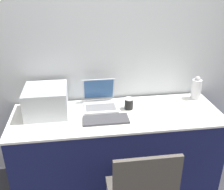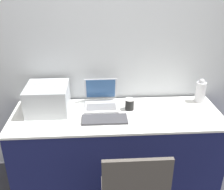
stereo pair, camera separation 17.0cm
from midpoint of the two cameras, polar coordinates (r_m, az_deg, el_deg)
wall_back at (r=2.59m, az=-2.11°, el=9.88°), size 8.00×0.05×2.60m
table at (r=2.64m, az=-0.87°, el=-11.72°), size 1.94×0.67×0.80m
printer at (r=2.47m, az=-16.06°, el=-1.06°), size 0.38×0.38×0.25m
laptop_left at (r=2.55m, az=-4.57°, el=-1.27°), size 0.32×0.32×0.25m
external_keyboard at (r=2.31m, az=-3.45°, el=-5.41°), size 0.40×0.17×0.02m
coffee_cup at (r=2.48m, az=1.74°, el=-1.90°), size 0.09×0.09×0.11m
metal_pitcher at (r=2.78m, az=16.22°, el=1.33°), size 0.10×0.10×0.24m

